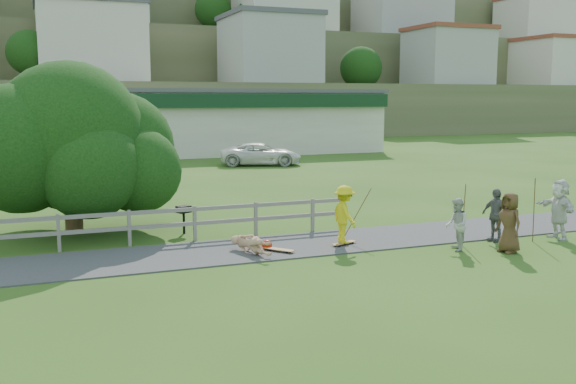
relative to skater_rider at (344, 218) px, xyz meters
name	(u,v)px	position (x,y,z in m)	size (l,w,h in m)	color
ground	(294,259)	(-2.01, -0.95, -0.87)	(260.00, 260.00, 0.00)	#2D5016
path	(275,247)	(-2.01, 0.55, -0.85)	(34.00, 3.00, 0.04)	#353538
fence	(108,224)	(-6.63, 2.35, -0.15)	(15.05, 0.10, 1.10)	slate
strip_mall	(177,121)	(1.99, 33.99, 1.71)	(32.50, 10.75, 5.10)	beige
hillside	(75,33)	(-2.01, 90.36, 13.54)	(220.00, 67.00, 47.50)	#4A5532
skater_rider	(344,218)	(0.00, 0.00, 0.00)	(1.12, 0.65, 1.74)	yellow
skater_fallen	(251,244)	(-2.93, 0.02, -0.57)	(1.63, 0.39, 0.59)	tan
spectator_a	(457,225)	(2.78, -1.71, -0.10)	(0.75, 0.58, 1.54)	beige
spectator_b	(495,215)	(4.65, -1.12, -0.04)	(0.97, 0.40, 1.66)	slate
spectator_c	(509,223)	(4.05, -2.45, 0.00)	(0.85, 0.56, 1.75)	#503720
spectator_d	(559,209)	(6.76, -1.54, 0.08)	(1.76, 0.56, 1.90)	silver
car_silver	(116,156)	(-3.82, 24.92, -0.11)	(1.61, 4.62, 1.52)	#ADAEB5
car_white	(261,154)	(5.26, 22.92, -0.13)	(2.44, 5.30, 1.47)	silver
tree	(71,168)	(-7.45, 4.98, 1.28)	(7.73, 7.73, 4.29)	black
bbq	(184,220)	(-4.10, 3.53, -0.41)	(0.43, 0.32, 0.92)	black
longboard_rider	(344,244)	(0.00, 0.00, -0.82)	(0.87, 0.21, 0.10)	olive
longboard_fallen	(279,251)	(-2.13, -0.08, -0.82)	(0.95, 0.23, 0.11)	olive
helmet	(267,245)	(-2.33, 0.37, -0.72)	(0.31, 0.31, 0.31)	red
pole_rider	(356,211)	(0.60, 0.40, 0.10)	(0.03, 0.03, 1.94)	brown
pole_spec_left	(464,215)	(3.43, -1.15, 0.06)	(0.03, 0.03, 1.86)	brown
pole_spec_right	(534,210)	(5.69, -1.61, 0.13)	(0.03, 0.03, 2.00)	brown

